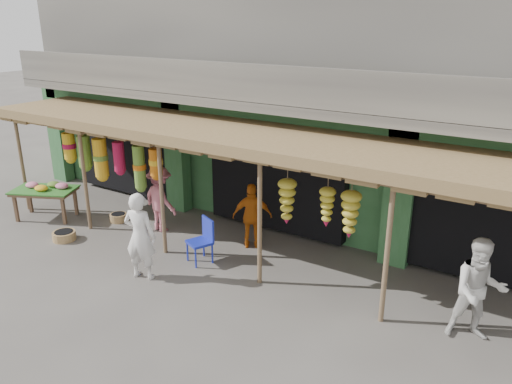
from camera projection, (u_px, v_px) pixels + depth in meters
The scene contains 12 objects.
ground at pixel (225, 265), 10.66m from camera, with size 80.00×80.00×0.00m, color #514C47.
building at pixel (328, 81), 13.40m from camera, with size 16.40×6.80×7.00m.
awning at pixel (239, 140), 10.51m from camera, with size 14.00×2.70×2.79m.
flower_table at pixel (45, 190), 12.93m from camera, with size 1.81×1.50×0.94m.
blue_chair at pixel (203, 238), 10.68m from camera, with size 0.62×0.62×0.97m.
basket_left at pixel (54, 190), 14.94m from camera, with size 0.53×0.53×0.22m, color olive.
basket_mid at pixel (64, 236), 11.84m from camera, with size 0.54×0.54×0.21m, color #946842.
basket_right at pixel (119, 217), 12.92m from camera, with size 0.44×0.44×0.20m, color olive.
person_front at pixel (140, 236), 9.89m from camera, with size 0.66×0.44×1.82m, color white.
person_right at pixel (479, 290), 7.99m from camera, with size 0.86×0.67×1.77m, color silver.
person_vendor at pixel (252, 216), 11.27m from camera, with size 0.89×0.37×1.53m, color #CA6113.
person_shopper at pixel (160, 199), 12.17m from camera, with size 1.06×0.61×1.64m, color #C36774.
Camera 1 is at (5.65, -7.69, 5.05)m, focal length 35.00 mm.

